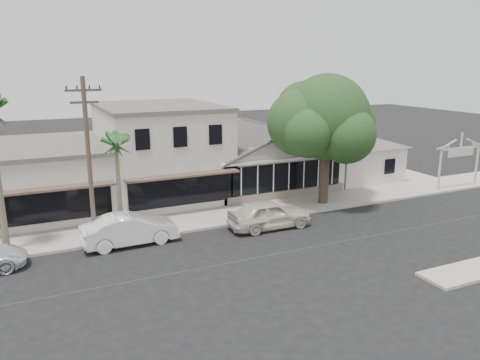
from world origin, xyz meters
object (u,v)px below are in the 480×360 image
car_1 (130,229)px  car_0 (269,214)px  arch_sign (461,150)px  utility_pole (89,159)px  shade_tree (323,120)px

car_1 → car_0: bearing=-97.9°
arch_sign → utility_pole: 27.45m
shade_tree → arch_sign: bearing=-6.2°
arch_sign → car_1: arch_sign is taller
arch_sign → car_0: 17.73m
car_1 → shade_tree: shade_tree is taller
car_0 → shade_tree: size_ratio=0.56×
utility_pole → shade_tree: shade_tree is taller
car_0 → car_1: 8.17m
shade_tree → car_1: bearing=-171.6°
utility_pole → car_0: 10.75m
utility_pole → car_0: utility_pole is taller
arch_sign → car_0: size_ratio=0.82×
car_1 → shade_tree: bearing=-83.3°
car_0 → shade_tree: shade_tree is taller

